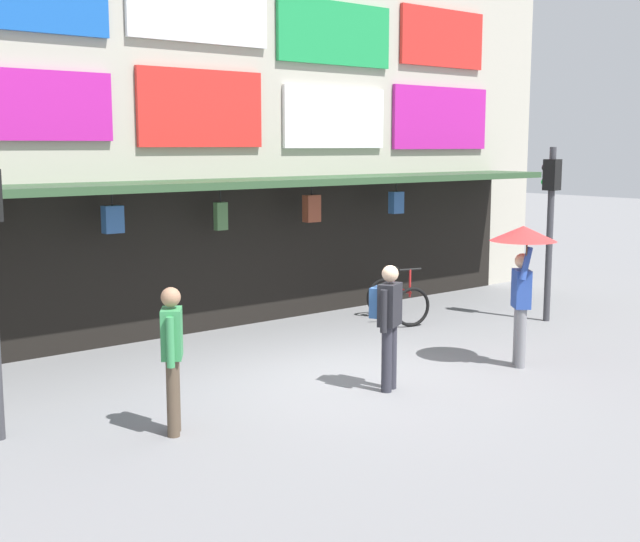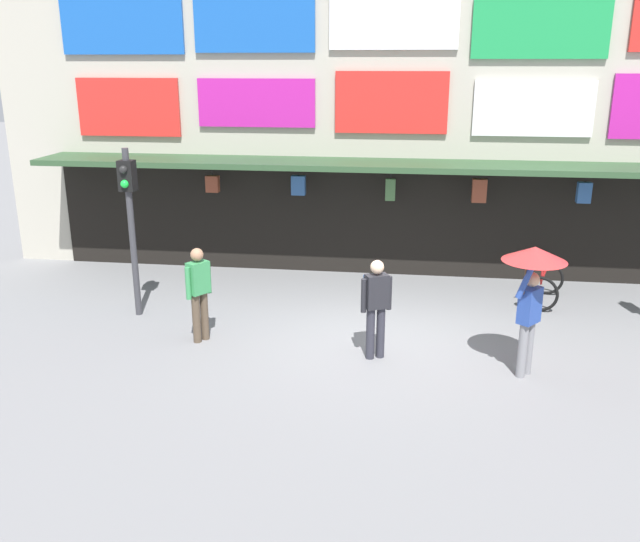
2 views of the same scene
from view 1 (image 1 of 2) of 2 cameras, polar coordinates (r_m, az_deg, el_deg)
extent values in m
plane|color=slate|center=(11.72, 2.44, -7.42)|extent=(80.00, 80.00, 0.00)
cube|color=#B2AD9E|center=(15.04, -9.41, 11.41)|extent=(18.00, 1.20, 8.00)
cube|color=#2D4C2D|center=(13.92, -6.59, 5.94)|extent=(15.30, 1.40, 0.12)
cube|color=white|center=(14.64, -8.23, 17.48)|extent=(2.68, 0.08, 1.19)
cube|color=green|center=(16.32, 1.06, 15.92)|extent=(2.71, 0.08, 1.17)
cube|color=red|center=(18.37, 8.38, 15.46)|extent=(2.44, 0.08, 1.19)
cube|color=#B71E93|center=(13.18, -19.32, 10.65)|extent=(2.62, 0.08, 1.04)
cube|color=red|center=(14.47, -8.09, 10.93)|extent=(2.40, 0.08, 1.29)
cube|color=white|center=(16.19, 1.04, 10.42)|extent=(2.46, 0.08, 1.14)
cube|color=#B71E93|center=(18.24, 8.26, 10.29)|extent=(2.80, 0.08, 1.30)
cylinder|color=black|center=(13.09, -14.02, 4.83)|extent=(0.02, 0.02, 0.22)
cube|color=#2D5693|center=(13.11, -13.97, 3.44)|extent=(0.30, 0.18, 0.42)
cylinder|color=black|center=(14.12, -6.82, 5.20)|extent=(0.02, 0.02, 0.26)
cube|color=#477042|center=(14.15, -6.80, 3.74)|extent=(0.21, 0.13, 0.47)
cylinder|color=black|center=(15.10, -0.58, 5.59)|extent=(0.02, 0.02, 0.20)
cube|color=brown|center=(15.12, -0.57, 4.29)|extent=(0.30, 0.18, 0.49)
cylinder|color=black|center=(16.47, 5.24, 5.78)|extent=(0.02, 0.02, 0.21)
cube|color=#2D5693|center=(16.48, 5.23, 4.67)|extent=(0.28, 0.17, 0.42)
cube|color=black|center=(14.62, -7.94, 0.72)|extent=(15.30, 0.04, 2.50)
cylinder|color=#38383D|center=(15.86, 15.41, 2.38)|extent=(0.12, 0.12, 3.20)
cube|color=black|center=(15.78, 15.57, 6.35)|extent=(0.32, 0.28, 0.56)
sphere|color=black|center=(15.84, 15.16, 6.84)|extent=(0.15, 0.15, 0.15)
sphere|color=#19DB3D|center=(15.84, 15.12, 5.90)|extent=(0.15, 0.15, 0.15)
torus|color=black|center=(15.05, 6.29, -2.46)|extent=(0.71, 0.26, 0.72)
torus|color=black|center=(16.00, 4.36, -1.77)|extent=(0.71, 0.26, 0.72)
cylinder|color=#B21E1E|center=(15.48, 5.31, -1.20)|extent=(0.32, 0.96, 0.05)
cylinder|color=#B21E1E|center=(15.60, 5.03, -0.49)|extent=(0.04, 0.04, 0.35)
cube|color=black|center=(15.57, 5.04, 0.20)|extent=(0.15, 0.22, 0.06)
cylinder|color=#B21E1E|center=(15.05, 6.16, -0.83)|extent=(0.04, 0.04, 0.50)
cylinder|color=black|center=(15.01, 6.18, 0.11)|extent=(0.43, 0.16, 0.04)
cylinder|color=#2D2D38|center=(11.23, 4.91, -5.83)|extent=(0.14, 0.14, 0.88)
cylinder|color=#2D2D38|center=(11.06, 4.58, -6.04)|extent=(0.14, 0.14, 0.88)
cube|color=#232328|center=(10.99, 4.79, -2.30)|extent=(0.42, 0.35, 0.56)
sphere|color=beige|center=(10.92, 4.82, -0.18)|extent=(0.22, 0.22, 0.22)
cylinder|color=#232328|center=(11.20, 5.18, -2.35)|extent=(0.09, 0.09, 0.56)
cylinder|color=#232328|center=(10.80, 4.37, -2.76)|extent=(0.09, 0.09, 0.56)
cube|color=#2D5693|center=(11.04, 4.01, -2.13)|extent=(0.32, 0.26, 0.40)
cylinder|color=brown|center=(9.53, -10.02, -8.56)|extent=(0.14, 0.14, 0.88)
cylinder|color=brown|center=(9.70, -9.94, -8.25)|extent=(0.14, 0.14, 0.88)
cube|color=#388E51|center=(9.43, -10.09, -4.22)|extent=(0.38, 0.42, 0.56)
sphere|color=#A87A5B|center=(9.35, -10.16, -1.76)|extent=(0.22, 0.22, 0.22)
cylinder|color=#388E51|center=(9.23, -10.18, -4.82)|extent=(0.09, 0.09, 0.56)
cylinder|color=#388E51|center=(9.66, -9.98, -4.22)|extent=(0.09, 0.09, 0.56)
cylinder|color=gray|center=(12.73, 13.38, -4.31)|extent=(0.14, 0.14, 0.88)
cylinder|color=gray|center=(12.56, 13.57, -4.49)|extent=(0.14, 0.14, 0.88)
cube|color=#28479E|center=(12.50, 13.59, -1.18)|extent=(0.40, 0.42, 0.56)
sphere|color=tan|center=(12.44, 13.65, 0.68)|extent=(0.22, 0.22, 0.22)
cylinder|color=#28479E|center=(12.72, 13.34, -1.24)|extent=(0.09, 0.09, 0.56)
cylinder|color=#28479E|center=(12.23, 13.90, 0.49)|extent=(0.23, 0.09, 0.48)
cylinder|color=#4C3823|center=(12.22, 13.91, 0.98)|extent=(0.02, 0.02, 0.55)
cone|color=red|center=(12.39, 13.72, 2.51)|extent=(0.96, 0.96, 0.22)
camera|label=2|loc=(8.48, 69.56, 13.13)|focal=37.69mm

